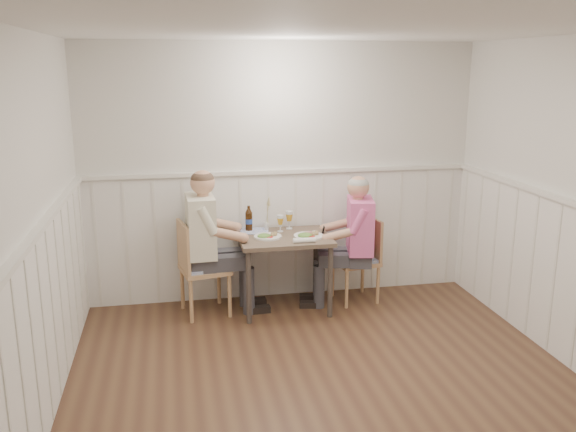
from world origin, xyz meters
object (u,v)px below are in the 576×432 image
object	(u,v)px
man_in_pink	(355,251)
beer_bottle	(249,220)
grass_vase	(266,215)
chair_right	(360,256)
diner_cream	(206,254)
chair_left	(199,265)
dining_table	(284,246)

from	to	relation	value
man_in_pink	beer_bottle	size ratio (longest dim) A/B	5.25
man_in_pink	grass_vase	xyz separation A→B (m)	(-0.85, 0.27, 0.35)
chair_right	man_in_pink	size ratio (longest dim) A/B	0.64
diner_cream	chair_right	bearing A→B (deg)	2.59
chair_right	grass_vase	size ratio (longest dim) A/B	2.40
beer_bottle	chair_right	bearing A→B (deg)	-8.85
chair_right	diner_cream	bearing A→B (deg)	-177.41
chair_right	grass_vase	bearing A→B (deg)	170.59
man_in_pink	grass_vase	bearing A→B (deg)	162.41
chair_left	grass_vase	xyz separation A→B (m)	(0.70, 0.22, 0.41)
diner_cream	beer_bottle	world-z (taller)	diner_cream
diner_cream	chair_left	bearing A→B (deg)	177.83
diner_cream	dining_table	bearing A→B (deg)	-1.27
beer_bottle	grass_vase	xyz separation A→B (m)	(0.18, -0.02, 0.05)
man_in_pink	beer_bottle	bearing A→B (deg)	164.35
dining_table	grass_vase	xyz separation A→B (m)	(-0.13, 0.24, 0.26)
diner_cream	grass_vase	size ratio (longest dim) A/B	4.04
man_in_pink	diner_cream	xyz separation A→B (m)	(-1.48, 0.04, 0.04)
chair_left	diner_cream	size ratio (longest dim) A/B	0.64
diner_cream	beer_bottle	bearing A→B (deg)	28.74
diner_cream	grass_vase	bearing A→B (deg)	20.06
chair_left	diner_cream	bearing A→B (deg)	-2.17
dining_table	man_in_pink	distance (m)	0.72
man_in_pink	grass_vase	distance (m)	0.96
chair_right	man_in_pink	world-z (taller)	man_in_pink
chair_right	grass_vase	distance (m)	1.06
beer_bottle	diner_cream	bearing A→B (deg)	-151.26
man_in_pink	diner_cream	bearing A→B (deg)	178.33
beer_bottle	grass_vase	distance (m)	0.18
chair_left	man_in_pink	bearing A→B (deg)	-1.69
man_in_pink	beer_bottle	world-z (taller)	man_in_pink
chair_left	beer_bottle	bearing A→B (deg)	24.88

